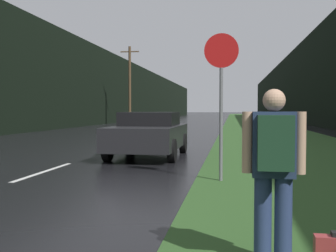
{
  "coord_description": "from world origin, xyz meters",
  "views": [
    {
      "loc": [
        4.29,
        -2.06,
        1.43
      ],
      "look_at": [
        1.89,
        13.83,
        0.82
      ],
      "focal_mm": 45.0,
      "sensor_mm": 36.0,
      "label": 1
    }
  ],
  "objects": [
    {
      "name": "utility_pole_far",
      "position": [
        -5.34,
        37.15,
        3.88
      ],
      "size": [
        1.8,
        0.24,
        7.49
      ],
      "color": "#4C3823",
      "rests_on": "ground_plane"
    },
    {
      "name": "treeline_near_side",
      "position": [
        12.57,
        50.0,
        4.35
      ],
      "size": [
        2.0,
        140.0,
        8.7
      ],
      "primitive_type": "cube",
      "color": "black",
      "rests_on": "ground_plane"
    },
    {
      "name": "grass_verge",
      "position": [
        6.57,
        40.0,
        0.01
      ],
      "size": [
        6.0,
        240.0,
        0.02
      ],
      "primitive_type": "cube",
      "color": "#2D5123",
      "rests_on": "ground_plane"
    },
    {
      "name": "treeline_far_side",
      "position": [
        -9.57,
        50.0,
        3.84
      ],
      "size": [
        2.0,
        140.0,
        7.67
      ],
      "primitive_type": "cube",
      "color": "black",
      "rests_on": "ground_plane"
    },
    {
      "name": "lane_stripe_c",
      "position": [
        0.0,
        14.12,
        0.0
      ],
      "size": [
        0.12,
        3.0,
        0.01
      ],
      "primitive_type": "cube",
      "color": "silver",
      "rests_on": "ground_plane"
    },
    {
      "name": "lane_stripe_b",
      "position": [
        0.0,
        7.12,
        0.0
      ],
      "size": [
        0.12,
        3.0,
        0.01
      ],
      "primitive_type": "cube",
      "color": "silver",
      "rests_on": "ground_plane"
    },
    {
      "name": "lane_stripe_d",
      "position": [
        0.0,
        21.12,
        0.0
      ],
      "size": [
        0.12,
        3.0,
        0.01
      ],
      "primitive_type": "cube",
      "color": "silver",
      "rests_on": "ground_plane"
    },
    {
      "name": "stop_sign",
      "position": [
        4.08,
        6.37,
        1.8
      ],
      "size": [
        0.68,
        0.07,
        2.95
      ],
      "color": "slate",
      "rests_on": "ground_plane"
    },
    {
      "name": "car_passing_near",
      "position": [
        1.78,
        10.61,
        0.71
      ],
      "size": [
        2.02,
        4.29,
        1.37
      ],
      "rotation": [
        0.0,
        0.0,
        3.14
      ],
      "color": "black",
      "rests_on": "ground_plane"
    },
    {
      "name": "hitchhiker_with_backpack",
      "position": [
        4.67,
        1.79,
        0.93
      ],
      "size": [
        0.56,
        0.4,
        1.62
      ],
      "rotation": [
        0.0,
        0.0,
        -0.02
      ],
      "color": "navy",
      "rests_on": "ground_plane"
    },
    {
      "name": "lane_stripe_e",
      "position": [
        0.0,
        28.12,
        0.0
      ],
      "size": [
        0.12,
        3.0,
        0.01
      ],
      "primitive_type": "cube",
      "color": "silver",
      "rests_on": "ground_plane"
    }
  ]
}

